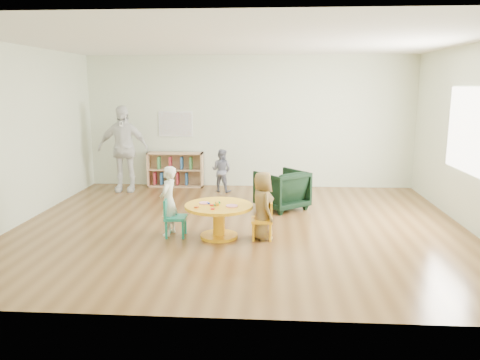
% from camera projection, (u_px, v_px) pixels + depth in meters
% --- Properties ---
extents(room, '(7.10, 7.00, 2.80)m').
position_uv_depth(room, '(241.00, 104.00, 7.00)').
color(room, brown).
rests_on(room, ground).
extents(activity_table, '(0.98, 0.98, 0.53)m').
position_uv_depth(activity_table, '(219.00, 215.00, 6.74)').
color(activity_table, '#FFB115').
rests_on(activity_table, ground).
extents(kid_chair_left, '(0.31, 0.31, 0.57)m').
position_uv_depth(kid_chair_left, '(173.00, 216.00, 6.80)').
color(kid_chair_left, '#178269').
rests_on(kid_chair_left, ground).
extents(kid_chair_right, '(0.31, 0.31, 0.56)m').
position_uv_depth(kid_chair_right, '(265.00, 219.00, 6.68)').
color(kid_chair_right, '#FFB115').
rests_on(kid_chair_right, ground).
extents(bookshelf, '(1.20, 0.30, 0.75)m').
position_uv_depth(bookshelf, '(175.00, 170.00, 10.20)').
color(bookshelf, tan).
rests_on(bookshelf, ground).
extents(alphabet_poster, '(0.74, 0.01, 0.54)m').
position_uv_depth(alphabet_poster, '(176.00, 124.00, 10.13)').
color(alphabet_poster, white).
rests_on(alphabet_poster, ground).
extents(armchair, '(1.06, 1.07, 0.70)m').
position_uv_depth(armchair, '(282.00, 190.00, 8.31)').
color(armchair, black).
rests_on(armchair, ground).
extents(child_left, '(0.30, 0.41, 1.02)m').
position_uv_depth(child_left, '(168.00, 201.00, 6.84)').
color(child_left, silver).
rests_on(child_left, ground).
extents(child_right, '(0.45, 0.56, 0.98)m').
position_uv_depth(child_right, '(263.00, 206.00, 6.65)').
color(child_right, gold).
rests_on(child_right, ground).
extents(toddler, '(0.52, 0.46, 0.89)m').
position_uv_depth(toddler, '(221.00, 170.00, 9.66)').
color(toddler, '#171D3A').
rests_on(toddler, ground).
extents(adult_caretaker, '(1.06, 0.47, 1.78)m').
position_uv_depth(adult_caretaker, '(123.00, 149.00, 9.63)').
color(adult_caretaker, white).
rests_on(adult_caretaker, ground).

